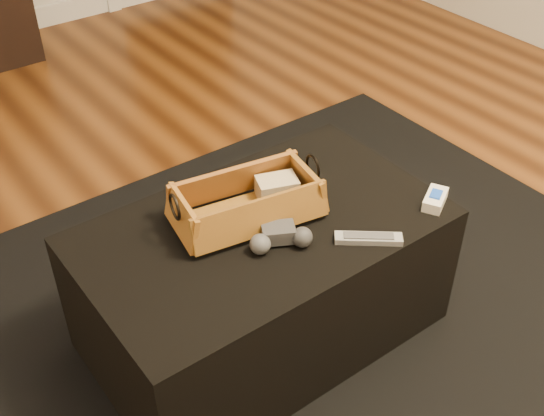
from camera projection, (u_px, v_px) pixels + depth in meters
floor at (260, 344)px, 2.09m from camera, size 5.00×5.50×0.01m
area_rug at (273, 341)px, 2.09m from camera, size 2.60×2.00×0.01m
ottoman at (262, 280)px, 1.99m from camera, size 1.00×0.60×0.42m
tv_remote at (243, 215)px, 1.85m from camera, size 0.22×0.06×0.02m
cloth_bundle at (277, 188)px, 1.92m from camera, size 0.13×0.11×0.06m
wicker_basket at (247, 203)px, 1.85m from camera, size 0.44×0.28×0.14m
game_controller at (280, 237)px, 1.77m from camera, size 0.18×0.13×0.06m
silver_remote at (368, 238)px, 1.80m from camera, size 0.16×0.14×0.02m
cream_gadget at (435, 199)px, 1.92m from camera, size 0.11×0.09×0.04m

